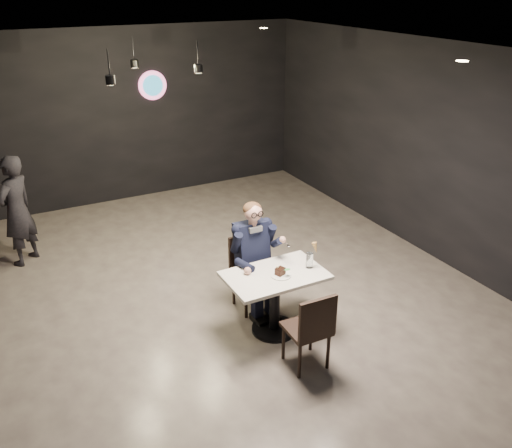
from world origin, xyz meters
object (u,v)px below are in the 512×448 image
main_table (275,303)px  chair_far (252,275)px  sundae_glass (310,260)px  passerby (17,211)px  chair_near (306,327)px  seated_man (252,256)px

main_table → chair_far: size_ratio=1.20×
sundae_glass → passerby: (-2.74, 3.16, -0.05)m
chair_far → passerby: bearing=132.3°
chair_far → chair_near: (0.00, -1.21, 0.00)m
chair_near → sundae_glass: bearing=57.6°
main_table → passerby: bearing=126.9°
seated_man → sundae_glass: (0.41, -0.60, 0.12)m
chair_near → main_table: bearing=91.8°
sundae_glass → passerby: passerby is taller
chair_far → sundae_glass: (0.41, -0.60, 0.38)m
chair_far → seated_man: (0.00, 0.00, 0.26)m
chair_near → sundae_glass: 0.83m
sundae_glass → main_table: bearing=173.0°
chair_far → sundae_glass: sundae_glass is taller
sundae_glass → chair_far: bearing=124.6°
chair_near → passerby: 4.44m
chair_far → chair_near: same height
chair_near → seated_man: (0.00, 1.21, 0.26)m
main_table → chair_far: bearing=90.0°
chair_near → seated_man: 1.24m
main_table → sundae_glass: 0.62m
chair_near → chair_far: bearing=91.8°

